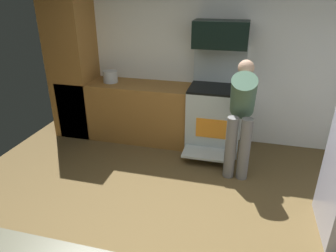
{
  "coord_description": "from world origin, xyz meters",
  "views": [
    {
      "loc": [
        0.72,
        -2.25,
        2.26
      ],
      "look_at": [
        0.07,
        0.3,
        1.05
      ],
      "focal_mm": 32.72,
      "sensor_mm": 36.0,
      "label": 1
    }
  ],
  "objects": [
    {
      "name": "lower_cabinet_run",
      "position": [
        -0.9,
        1.98,
        0.45
      ],
      "size": [
        2.4,
        0.6,
        0.9
      ],
      "primitive_type": "cube",
      "color": "olive",
      "rests_on": "ground"
    },
    {
      "name": "ground_plane",
      "position": [
        0.0,
        0.0,
        -0.01
      ],
      "size": [
        5.2,
        4.8,
        0.02
      ],
      "primitive_type": "cube",
      "color": "brown"
    },
    {
      "name": "wall_back",
      "position": [
        0.0,
        2.34,
        1.3
      ],
      "size": [
        5.2,
        0.12,
        2.6
      ],
      "primitive_type": "cube",
      "color": "silver",
      "rests_on": "ground"
    },
    {
      "name": "oven_range",
      "position": [
        0.35,
        1.97,
        0.51
      ],
      "size": [
        0.76,
        0.99,
        1.48
      ],
      "color": "#B2BFC0",
      "rests_on": "ground"
    },
    {
      "name": "cabinet_column",
      "position": [
        -1.9,
        1.98,
        1.05
      ],
      "size": [
        0.6,
        0.6,
        2.1
      ],
      "primitive_type": "cube",
      "color": "olive",
      "rests_on": "ground"
    },
    {
      "name": "person_cook",
      "position": [
        0.73,
        1.32,
        0.85
      ],
      "size": [
        0.31,
        0.58,
        1.45
      ],
      "color": "slate",
      "rests_on": "ground"
    },
    {
      "name": "microwave",
      "position": [
        0.35,
        2.06,
        1.66
      ],
      "size": [
        0.74,
        0.38,
        0.36
      ],
      "primitive_type": "cube",
      "color": "black",
      "rests_on": "oven_range"
    },
    {
      "name": "stock_pot",
      "position": [
        -1.28,
        1.98,
        0.99
      ],
      "size": [
        0.22,
        0.22,
        0.18
      ],
      "primitive_type": "cylinder",
      "color": "#B3BABF",
      "rests_on": "lower_cabinet_run"
    }
  ]
}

